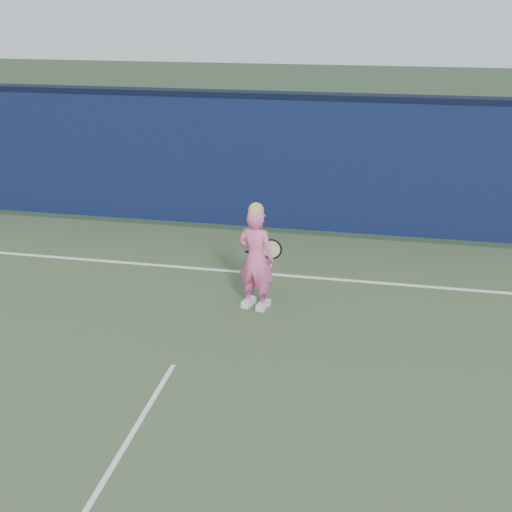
# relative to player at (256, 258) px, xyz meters

# --- Properties ---
(ground) EXTENTS (80.00, 80.00, 0.00)m
(ground) POSITION_rel_player_xyz_m (-0.68, -2.80, -0.77)
(ground) COLOR #2B3F26
(ground) RESTS_ON ground
(backstop_wall) EXTENTS (24.00, 0.40, 2.50)m
(backstop_wall) POSITION_rel_player_xyz_m (-0.68, 3.70, 0.48)
(backstop_wall) COLOR #0E133D
(backstop_wall) RESTS_ON ground
(wall_cap) EXTENTS (24.00, 0.42, 0.10)m
(wall_cap) POSITION_rel_player_xyz_m (-0.68, 3.70, 1.78)
(wall_cap) COLOR black
(wall_cap) RESTS_ON backstop_wall
(player) EXTENTS (0.63, 0.50, 1.60)m
(player) POSITION_rel_player_xyz_m (0.00, 0.00, 0.00)
(player) COLOR pink
(player) RESTS_ON ground
(racket) EXTENTS (0.59, 0.18, 0.32)m
(racket) POSITION_rel_player_xyz_m (0.12, 0.43, -0.02)
(racket) COLOR black
(racket) RESTS_ON ground
(court_lines) EXTENTS (11.00, 12.04, 0.01)m
(court_lines) POSITION_rel_player_xyz_m (-0.68, -3.13, -0.76)
(court_lines) COLOR white
(court_lines) RESTS_ON court_surface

